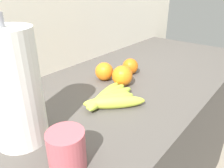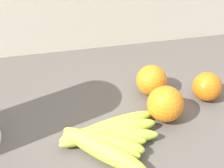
{
  "view_description": "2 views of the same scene",
  "coord_description": "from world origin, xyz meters",
  "px_view_note": "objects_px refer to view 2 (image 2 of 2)",
  "views": [
    {
      "loc": [
        -0.5,
        -0.47,
        1.22
      ],
      "look_at": [
        0.05,
        -0.02,
        0.89
      ],
      "focal_mm": 34.91,
      "sensor_mm": 36.0,
      "label": 1
    },
    {
      "loc": [
        -0.08,
        -0.47,
        1.35
      ],
      "look_at": [
        0.02,
        0.02,
        0.95
      ],
      "focal_mm": 49.49,
      "sensor_mm": 36.0,
      "label": 2
    }
  ],
  "objects_px": {
    "orange_front": "(151,80)",
    "orange_far_right": "(207,87)",
    "banana_bunch": "(105,139)",
    "orange_back_right": "(165,104)"
  },
  "relations": [
    {
      "from": "orange_far_right",
      "to": "banana_bunch",
      "type": "bearing_deg",
      "value": -159.26
    },
    {
      "from": "orange_far_right",
      "to": "orange_back_right",
      "type": "bearing_deg",
      "value": -159.45
    },
    {
      "from": "orange_back_right",
      "to": "orange_front",
      "type": "bearing_deg",
      "value": 92.96
    },
    {
      "from": "banana_bunch",
      "to": "orange_far_right",
      "type": "bearing_deg",
      "value": 20.74
    },
    {
      "from": "orange_front",
      "to": "orange_far_right",
      "type": "distance_m",
      "value": 0.13
    },
    {
      "from": "orange_front",
      "to": "banana_bunch",
      "type": "bearing_deg",
      "value": -133.95
    },
    {
      "from": "orange_back_right",
      "to": "orange_far_right",
      "type": "height_order",
      "value": "orange_back_right"
    },
    {
      "from": "orange_back_right",
      "to": "orange_front",
      "type": "relative_size",
      "value": 1.08
    },
    {
      "from": "orange_back_right",
      "to": "orange_front",
      "type": "xyz_separation_m",
      "value": [
        -0.0,
        0.09,
        -0.0
      ]
    },
    {
      "from": "orange_back_right",
      "to": "orange_front",
      "type": "height_order",
      "value": "orange_back_right"
    }
  ]
}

